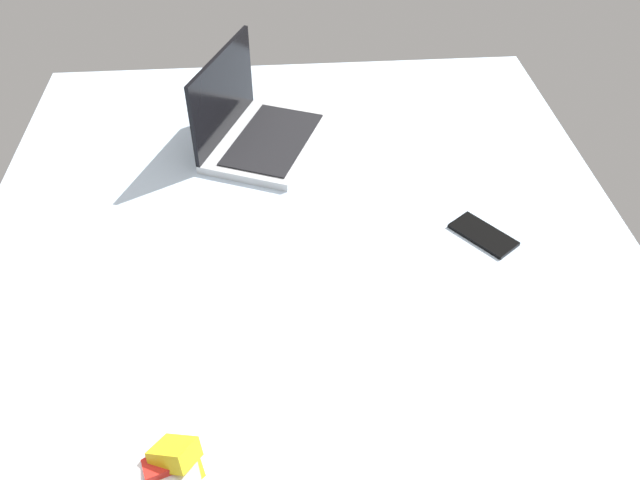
# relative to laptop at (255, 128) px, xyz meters

# --- Properties ---
(bed_mattress) EXTENTS (1.80, 1.40, 0.18)m
(bed_mattress) POSITION_rel_laptop_xyz_m (-0.48, -0.10, -0.13)
(bed_mattress) COLOR silver
(bed_mattress) RESTS_ON ground
(laptop) EXTENTS (0.39, 0.34, 0.23)m
(laptop) POSITION_rel_laptop_xyz_m (0.00, 0.00, 0.00)
(laptop) COLOR #B7BABC
(laptop) RESTS_ON bed_mattress
(snack_cup) EXTENTS (0.10, 0.10, 0.15)m
(snack_cup) POSITION_rel_laptop_xyz_m (-0.93, 0.12, 0.02)
(snack_cup) COLOR silver
(snack_cup) RESTS_ON bed_mattress
(cell_phone) EXTENTS (0.15, 0.14, 0.01)m
(cell_phone) POSITION_rel_laptop_xyz_m (-0.39, -0.48, -0.04)
(cell_phone) COLOR black
(cell_phone) RESTS_ON bed_mattress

